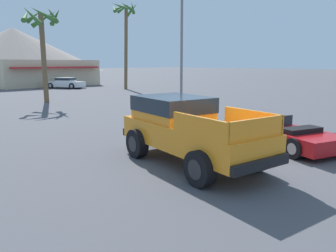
% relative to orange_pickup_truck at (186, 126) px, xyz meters
% --- Properties ---
extents(ground_plane, '(320.00, 320.00, 0.00)m').
position_rel_orange_pickup_truck_xyz_m(ground_plane, '(0.30, -0.32, -1.07)').
color(ground_plane, '#4C4C51').
extents(orange_pickup_truck, '(2.95, 5.38, 1.89)m').
position_rel_orange_pickup_truck_xyz_m(orange_pickup_truck, '(0.00, 0.00, 0.00)').
color(orange_pickup_truck, orange).
rests_on(orange_pickup_truck, ground_plane).
extents(red_convertible_car, '(2.99, 4.36, 1.02)m').
position_rel_orange_pickup_truck_xyz_m(red_convertible_car, '(3.73, -1.32, -0.66)').
color(red_convertible_car, '#B21419').
rests_on(red_convertible_car, ground_plane).
extents(parked_car_white, '(3.80, 4.67, 1.25)m').
position_rel_orange_pickup_truck_xyz_m(parked_car_white, '(11.58, 29.47, -0.43)').
color(parked_car_white, white).
rests_on(parked_car_white, ground_plane).
extents(street_lamp_post, '(0.90, 0.24, 7.36)m').
position_rel_orange_pickup_truck_xyz_m(street_lamp_post, '(6.24, 5.98, 3.37)').
color(street_lamp_post, slate).
rests_on(street_lamp_post, ground_plane).
extents(palm_tree_tall, '(3.07, 2.99, 9.39)m').
position_rel_orange_pickup_truck_xyz_m(palm_tree_tall, '(15.75, 23.27, 5.91)').
color(palm_tree_tall, brown).
rests_on(palm_tree_tall, ground_plane).
extents(palm_tree_short, '(3.03, 2.89, 6.86)m').
position_rel_orange_pickup_truck_xyz_m(palm_tree_short, '(3.77, 17.44, 4.13)').
color(palm_tree_short, brown).
rests_on(palm_tree_short, ground_plane).
extents(storefront_building, '(12.38, 6.55, 3.29)m').
position_rel_orange_pickup_truck_xyz_m(storefront_building, '(11.98, 35.14, 0.57)').
color(storefront_building, beige).
rests_on(storefront_building, ground_plane).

